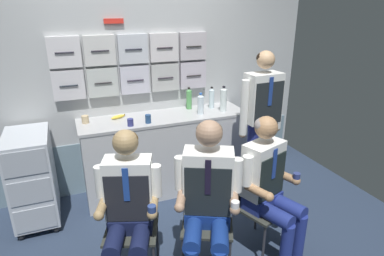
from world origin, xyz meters
name	(u,v)px	position (x,y,z in m)	size (l,w,h in m)	color
ground	(178,253)	(0.00, 0.00, -0.02)	(4.80, 4.80, 0.04)	#273348
galley_bulkhead	(137,98)	(0.00, 1.37, 1.07)	(4.20, 0.14, 2.15)	#B2B5B7
galley_counter	(166,153)	(0.23, 1.09, 0.46)	(1.88, 0.53, 0.92)	#BABABC
service_trolley	(32,176)	(-1.17, 0.97, 0.50)	(0.40, 0.65, 0.94)	black
folding_chair_left	(133,212)	(-0.38, 0.00, 0.52)	(0.51, 0.51, 0.84)	#2D2D33
crew_member_left	(128,206)	(-0.43, -0.15, 0.69)	(0.53, 0.67, 1.26)	black
folding_chair_right	(208,207)	(0.21, -0.16, 0.52)	(0.53, 0.53, 0.84)	#2D2D33
crew_member_right	(208,196)	(0.14, -0.30, 0.72)	(0.60, 0.71, 1.30)	black
folding_chair_near_trolley	(253,193)	(0.67, -0.11, 0.52)	(0.51, 0.51, 0.84)	#2D2D33
crew_member_near_trolley	(270,183)	(0.73, -0.27, 0.69)	(0.53, 0.67, 1.25)	black
crew_member_standing	(262,115)	(1.14, 0.55, 0.98)	(0.53, 0.28, 1.65)	black
sparkling_bottle_green	(201,104)	(0.64, 1.01, 1.03)	(0.07, 0.07, 0.24)	silver
water_bottle_clear	(223,99)	(0.92, 1.01, 1.06)	(0.08, 0.08, 0.30)	silver
water_bottle_short	(212,98)	(0.85, 1.18, 1.04)	(0.06, 0.06, 0.26)	silver
water_bottle_tall	(189,99)	(0.59, 1.24, 1.04)	(0.07, 0.07, 0.26)	#529C53
paper_cup_tan	(85,119)	(-0.60, 1.17, 0.96)	(0.07, 0.07, 0.08)	tan
coffee_cup_spare	(130,122)	(-0.18, 0.91, 0.96)	(0.06, 0.06, 0.08)	navy
coffee_cup_white	(148,119)	(0.01, 0.93, 0.96)	(0.06, 0.06, 0.09)	navy
snack_banana	(118,117)	(-0.26, 1.19, 0.94)	(0.17, 0.10, 0.04)	yellow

